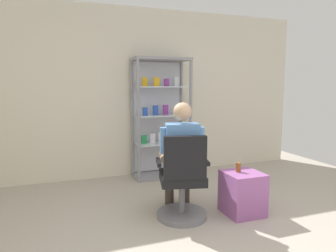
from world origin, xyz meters
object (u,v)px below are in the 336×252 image
at_px(seated_shopkeeper, 181,153).
at_px(storage_crate, 242,193).
at_px(office_chair, 183,185).
at_px(display_cabinet_main, 160,117).
at_px(tea_glass, 238,167).

relative_size(seated_shopkeeper, storage_crate, 2.64).
relative_size(office_chair, seated_shopkeeper, 0.74).
bearing_deg(office_chair, seated_shopkeeper, 75.79).
height_order(office_chair, storage_crate, office_chair).
bearing_deg(seated_shopkeeper, storage_crate, -20.42).
relative_size(display_cabinet_main, office_chair, 1.98).
height_order(seated_shopkeeper, storage_crate, seated_shopkeeper).
bearing_deg(display_cabinet_main, office_chair, -100.04).
bearing_deg(office_chair, storage_crate, -7.22).
bearing_deg(storage_crate, office_chair, 172.78).
distance_m(display_cabinet_main, storage_crate, 1.96).
xyz_separation_m(office_chair, seated_shopkeeper, (0.04, 0.16, 0.32)).
xyz_separation_m(seated_shopkeeper, tea_glass, (0.62, -0.21, -0.17)).
height_order(display_cabinet_main, seated_shopkeeper, display_cabinet_main).
distance_m(display_cabinet_main, office_chair, 1.81).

